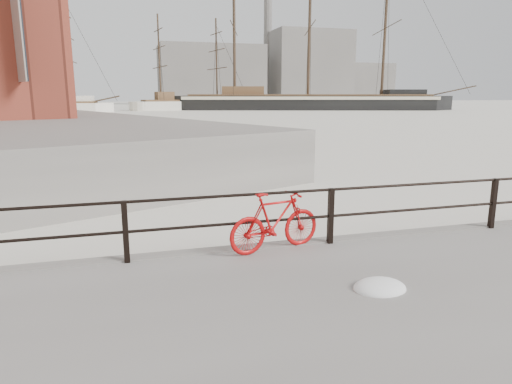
{
  "coord_description": "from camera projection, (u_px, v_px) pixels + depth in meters",
  "views": [
    {
      "loc": [
        -6.9,
        -7.29,
        2.96
      ],
      "look_at": [
        -4.41,
        1.5,
        1.0
      ],
      "focal_mm": 32.0,
      "sensor_mm": 36.0,
      "label": 1
    }
  ],
  "objects": [
    {
      "name": "ground",
      "position": [
        483.0,
        242.0,
        9.32
      ],
      "size": [
        400.0,
        400.0,
        0.0
      ],
      "primitive_type": "plane",
      "color": "white",
      "rests_on": "ground"
    },
    {
      "name": "industrial_west",
      "position": [
        211.0,
        75.0,
        144.48
      ],
      "size": [
        32.0,
        18.0,
        18.0
      ],
      "primitive_type": "cube",
      "color": "gray",
      "rests_on": "ground"
    },
    {
      "name": "barque_black",
      "position": [
        308.0,
        110.0,
        91.22
      ],
      "size": [
        67.44,
        38.63,
        35.99
      ],
      "primitive_type": null,
      "rotation": [
        0.0,
        0.0,
        -0.29
      ],
      "color": "black",
      "rests_on": "ground"
    },
    {
      "name": "industrial_east",
      "position": [
        360.0,
        84.0,
        169.79
      ],
      "size": [
        20.0,
        16.0,
        14.0
      ],
      "primitive_type": "cube",
      "color": "gray",
      "rests_on": "ground"
    },
    {
      "name": "smokestack",
      "position": [
        268.0,
        38.0,
        157.04
      ],
      "size": [
        2.8,
        2.8,
        44.0
      ],
      "primitive_type": "cylinder",
      "color": "gray",
      "rests_on": "ground"
    },
    {
      "name": "bicycle",
      "position": [
        275.0,
        221.0,
        7.69
      ],
      "size": [
        1.72,
        0.62,
        1.03
      ],
      "primitive_type": "imported",
      "rotation": [
        0.0,
        0.0,
        0.22
      ],
      "color": "#B30B0C",
      "rests_on": "promenade"
    },
    {
      "name": "guardrail",
      "position": [
        493.0,
        203.0,
        9.0
      ],
      "size": [
        28.0,
        0.1,
        1.0
      ],
      "primitive_type": null,
      "color": "black",
      "rests_on": "promenade"
    },
    {
      "name": "industrial_mid",
      "position": [
        308.0,
        68.0,
        157.9
      ],
      "size": [
        26.0,
        20.0,
        24.0
      ],
      "primitive_type": "cube",
      "color": "gray",
      "rests_on": "ground"
    },
    {
      "name": "schooner_left",
      "position": [
        37.0,
        112.0,
        77.48
      ],
      "size": [
        27.28,
        14.0,
        19.88
      ],
      "primitive_type": null,
      "rotation": [
        0.0,
        0.0,
        -0.08
      ],
      "color": "silver",
      "rests_on": "ground"
    },
    {
      "name": "schooner_mid",
      "position": [
        190.0,
        110.0,
        90.22
      ],
      "size": [
        26.72,
        14.8,
        18.51
      ],
      "primitive_type": null,
      "rotation": [
        0.0,
        0.0,
        0.17
      ],
      "color": "beige",
      "rests_on": "ground"
    }
  ]
}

